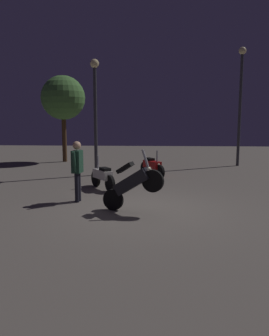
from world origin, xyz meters
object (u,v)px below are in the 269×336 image
at_px(motorcycle_white_parked_right, 103,176).
at_px(person_rider_beside, 77,166).
at_px(motorcycle_red_parked_left, 152,166).
at_px(streetlamp_far, 95,102).
at_px(motorcycle_black_foreground, 132,184).
at_px(streetlamp_near, 241,93).

relative_size(motorcycle_white_parked_right, person_rider_beside, 0.82).
height_order(motorcycle_white_parked_right, person_rider_beside, person_rider_beside).
xyz_separation_m(motorcycle_red_parked_left, motorcycle_white_parked_right, (-1.66, -2.46, 0.00)).
bearing_deg(person_rider_beside, streetlamp_far, 100.53).
relative_size(motorcycle_black_foreground, streetlamp_near, 0.28).
height_order(motorcycle_black_foreground, streetlamp_far, streetlamp_far).
bearing_deg(streetlamp_far, motorcycle_black_foreground, -71.65).
height_order(motorcycle_black_foreground, motorcycle_white_parked_right, motorcycle_black_foreground).
distance_m(motorcycle_black_foreground, motorcycle_red_parked_left, 5.29).
bearing_deg(motorcycle_black_foreground, streetlamp_near, 82.51).
bearing_deg(motorcycle_white_parked_right, streetlamp_far, -20.38).
relative_size(motorcycle_black_foreground, motorcycle_red_parked_left, 1.13).
height_order(motorcycle_red_parked_left, motorcycle_white_parked_right, same).
relative_size(person_rider_beside, streetlamp_far, 0.37).
height_order(motorcycle_red_parked_left, streetlamp_near, streetlamp_near).
bearing_deg(motorcycle_black_foreground, person_rider_beside, 168.32).
xyz_separation_m(motorcycle_white_parked_right, person_rider_beside, (-0.46, -1.75, 0.61)).
bearing_deg(person_rider_beside, motorcycle_red_parked_left, 71.08).
height_order(motorcycle_red_parked_left, person_rider_beside, person_rider_beside).
xyz_separation_m(person_rider_beside, streetlamp_far, (-0.22, 4.52, 1.98)).
relative_size(motorcycle_red_parked_left, person_rider_beside, 0.83).
relative_size(motorcycle_red_parked_left, streetlamp_far, 0.31).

